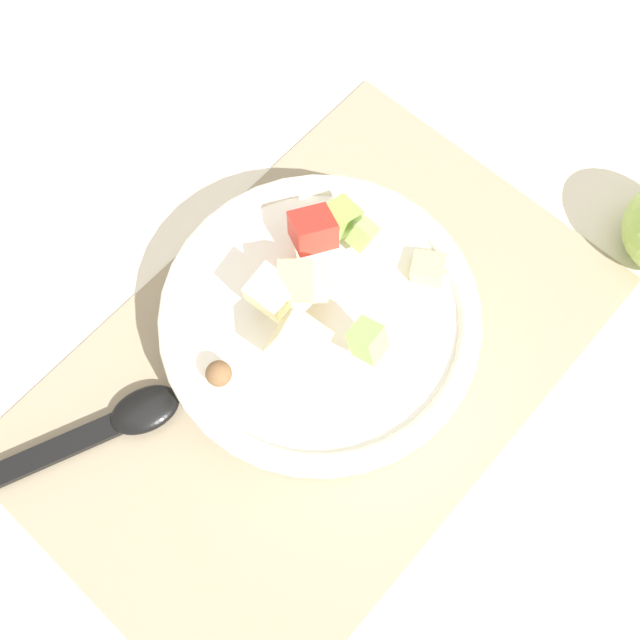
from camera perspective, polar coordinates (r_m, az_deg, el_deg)
name	(u,v)px	position (r m, az deg, el deg)	size (l,w,h in m)	color
ground_plane	(316,366)	(0.61, -0.33, -3.52)	(2.40, 2.40, 0.00)	silver
placemat	(316,365)	(0.61, -0.34, -3.43)	(0.49, 0.31, 0.01)	gray
salad_bowl	(320,322)	(0.58, -0.01, -0.15)	(0.25, 0.25, 0.11)	white
serving_spoon	(99,431)	(0.61, -16.55, -8.11)	(0.19, 0.10, 0.01)	black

